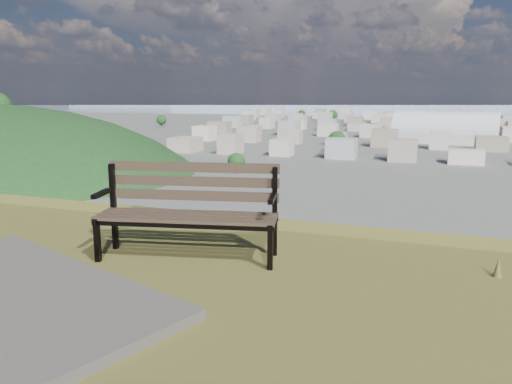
% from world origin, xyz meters
% --- Properties ---
extents(park_bench, '(1.85, 0.93, 0.93)m').
position_xyz_m(park_bench, '(-0.47, 2.80, 25.52)').
color(park_bench, '#443727').
rests_on(park_bench, hilltop_mesa).
extents(arena, '(53.92, 27.77, 21.83)m').
position_xyz_m(arena, '(5.59, 281.01, 5.15)').
color(arena, silver).
rests_on(arena, ground).
extents(city_blocks, '(395.00, 361.00, 7.00)m').
position_xyz_m(city_blocks, '(0.00, 394.44, 3.50)').
color(city_blocks, silver).
rests_on(city_blocks, ground).
extents(city_trees, '(406.52, 387.20, 9.98)m').
position_xyz_m(city_trees, '(-26.39, 319.00, 4.83)').
color(city_trees, '#321F19').
rests_on(city_trees, ground).
extents(bay_water, '(2400.00, 700.00, 0.12)m').
position_xyz_m(bay_water, '(0.00, 900.00, 0.00)').
color(bay_water, '#9CAAC7').
rests_on(bay_water, ground).
extents(far_hills, '(2050.00, 340.00, 60.00)m').
position_xyz_m(far_hills, '(-60.92, 1402.93, 25.47)').
color(far_hills, '#9FB2C6').
rests_on(far_hills, ground).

